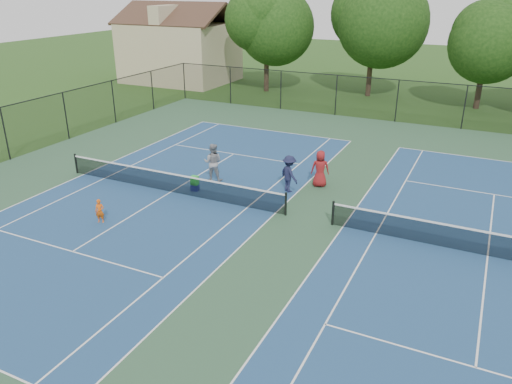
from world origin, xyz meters
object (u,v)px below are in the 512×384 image
at_px(tree_back_a, 267,23).
at_px(instructor, 213,162).
at_px(bystander_c, 320,169).
at_px(ball_hopper, 195,180).
at_px(tree_back_c, 488,37).
at_px(clapboard_house, 180,50).
at_px(child_player, 100,211).
at_px(tree_back_b, 374,17).
at_px(ball_crate, 195,188).
at_px(bystander_b, 289,174).

height_order(tree_back_a, instructor, tree_back_a).
xyz_separation_m(bystander_c, ball_hopper, (-5.22, -3.16, -0.38)).
bearing_deg(tree_back_c, clapboard_house, -180.00).
xyz_separation_m(clapboard_house, child_player, (15.24, -29.00, -2.58)).
bearing_deg(tree_back_c, ball_hopper, -114.45).
height_order(tree_back_b, ball_hopper, tree_back_b).
distance_m(tree_back_a, bystander_c, 24.10).
height_order(tree_back_b, ball_crate, tree_back_b).
height_order(child_player, bystander_b, bystander_b).
bearing_deg(ball_hopper, ball_crate, 0.00).
distance_m(child_player, instructor, 6.51).
height_order(tree_back_a, tree_back_c, tree_back_a).
xyz_separation_m(bystander_b, ball_crate, (-4.12, -1.88, -0.75)).
bearing_deg(bystander_c, tree_back_c, -126.61).
bearing_deg(bystander_c, ball_hopper, 10.00).
bearing_deg(tree_back_b, clapboard_house, -176.99).
distance_m(tree_back_a, bystander_b, 24.67).
height_order(child_player, bystander_c, bystander_c).
xyz_separation_m(tree_back_b, bystander_b, (2.05, -23.45, -5.69)).
bearing_deg(tree_back_b, ball_crate, -94.66).
relative_size(tree_back_c, instructor, 4.33).
distance_m(child_player, ball_crate, 4.98).
xyz_separation_m(tree_back_c, ball_crate, (-11.06, -24.33, -5.32)).
height_order(tree_back_a, bystander_c, tree_back_a).
bearing_deg(child_player, bystander_b, 24.65).
bearing_deg(ball_hopper, child_player, -109.96).
xyz_separation_m(tree_back_a, tree_back_b, (9.00, 2.00, 0.56)).
height_order(child_player, ball_crate, child_player).
relative_size(tree_back_b, bystander_b, 5.56).
bearing_deg(instructor, tree_back_a, -88.80).
height_order(tree_back_b, bystander_b, tree_back_b).
bearing_deg(tree_back_a, tree_back_c, 3.18).
relative_size(tree_back_a, clapboard_house, 0.85).
height_order(instructor, ball_crate, instructor).
xyz_separation_m(tree_back_c, child_player, (-12.76, -29.00, -4.96)).
height_order(child_player, ball_hopper, child_player).
relative_size(tree_back_c, clapboard_house, 0.78).
height_order(bystander_b, ball_hopper, bystander_b).
xyz_separation_m(bystander_b, bystander_c, (1.11, 1.28, 0.01)).
distance_m(clapboard_house, instructor, 28.52).
relative_size(clapboard_house, ball_hopper, 25.25).
distance_m(ball_crate, ball_hopper, 0.37).
relative_size(child_player, instructor, 0.53).
distance_m(clapboard_house, ball_hopper, 29.76).
bearing_deg(instructor, tree_back_b, -111.45).
bearing_deg(instructor, bystander_b, 167.74).
height_order(bystander_c, ball_hopper, bystander_c).
xyz_separation_m(tree_back_b, instructor, (-1.95, -23.76, -5.63)).
relative_size(tree_back_c, bystander_c, 4.61).
height_order(tree_back_c, ball_crate, tree_back_c).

